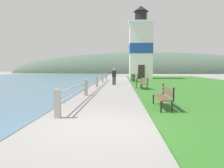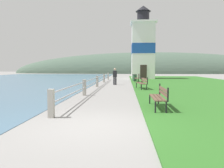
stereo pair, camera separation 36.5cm
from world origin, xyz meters
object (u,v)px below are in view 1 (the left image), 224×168
object	(u,v)px
lighthouse	(141,47)
park_bench_far	(136,78)
park_bench_midway	(143,82)
person_strolling	(114,76)
trash_bin	(133,78)
park_bench_near	(164,95)

from	to	relation	value
lighthouse	park_bench_far	bearing A→B (deg)	-98.23
park_bench_midway	person_strolling	world-z (taller)	person_strolling
trash_bin	park_bench_near	bearing A→B (deg)	-89.00
park_bench_midway	trash_bin	distance (m)	9.33
person_strolling	trash_bin	xyz separation A→B (m)	(2.05, 5.02, -0.42)
park_bench_far	trash_bin	size ratio (longest dim) A/B	2.05
park_bench_near	park_bench_midway	xyz separation A→B (m)	(-0.08, 7.73, 0.00)
park_bench_midway	trash_bin	world-z (taller)	park_bench_midway
park_bench_midway	lighthouse	xyz separation A→B (m)	(1.16, 15.48, 3.97)
park_bench_near	lighthouse	world-z (taller)	lighthouse
park_bench_midway	park_bench_near	bearing A→B (deg)	82.81
lighthouse	trash_bin	bearing A→B (deg)	-102.60
park_bench_midway	trash_bin	bearing A→B (deg)	-96.47
park_bench_midway	park_bench_far	bearing A→B (deg)	-97.94
park_bench_near	lighthouse	xyz separation A→B (m)	(1.08, 23.21, 3.97)
park_bench_far	person_strolling	xyz separation A→B (m)	(-2.29, -3.30, 0.31)
park_bench_far	trash_bin	world-z (taller)	park_bench_far
park_bench_far	person_strolling	size ratio (longest dim) A/B	1.10
park_bench_far	lighthouse	xyz separation A→B (m)	(1.14, 7.89, 3.97)
park_bench_midway	person_strolling	bearing A→B (deg)	-69.98
park_bench_far	person_strolling	world-z (taller)	person_strolling
park_bench_midway	lighthouse	bearing A→B (deg)	-102.08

